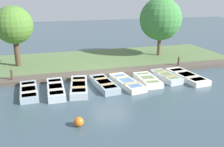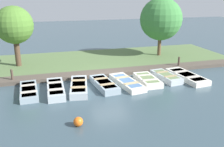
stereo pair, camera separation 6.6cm
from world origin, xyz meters
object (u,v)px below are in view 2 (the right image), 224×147
object	(u,v)px
rowboat_5	(147,80)
rowboat_7	(187,76)
buoy	(78,122)
rowboat_1	(56,89)
park_tree_left	(161,19)
mooring_post_near	(12,76)
rowboat_4	(127,82)
mooring_post_far	(179,63)
rowboat_2	(79,87)
rowboat_6	(166,77)
rowboat_3	(104,84)
rowboat_0	(29,91)
park_tree_far_left	(14,26)

from	to	relation	value
rowboat_5	rowboat_7	world-z (taller)	rowboat_5
rowboat_7	buoy	world-z (taller)	buoy
rowboat_1	rowboat_7	distance (m)	8.94
park_tree_left	rowboat_1	bearing A→B (deg)	-57.55
rowboat_5	mooring_post_near	size ratio (longest dim) A/B	2.71
rowboat_4	buoy	distance (m)	5.82
mooring_post_far	rowboat_5	bearing A→B (deg)	-57.64
rowboat_2	rowboat_6	xyz separation A→B (m)	(-0.28, 6.07, -0.00)
rowboat_6	rowboat_7	bearing A→B (deg)	72.73
rowboat_1	rowboat_6	xyz separation A→B (m)	(-0.32, 7.48, -0.01)
rowboat_2	rowboat_4	world-z (taller)	rowboat_2
rowboat_3	buoy	world-z (taller)	buoy
rowboat_1	park_tree_left	xyz separation A→B (m)	(-6.25, 9.82, 3.26)
rowboat_2	rowboat_3	bearing A→B (deg)	99.89
rowboat_1	rowboat_4	bearing A→B (deg)	91.30
rowboat_0	rowboat_1	bearing A→B (deg)	78.23
rowboat_1	rowboat_2	world-z (taller)	rowboat_1
rowboat_1	rowboat_3	xyz separation A→B (m)	(-0.06, 3.01, -0.01)
rowboat_1	mooring_post_near	size ratio (longest dim) A/B	3.30
buoy	park_tree_left	xyz separation A→B (m)	(-10.61, 9.11, 3.26)
mooring_post_near	park_tree_far_left	xyz separation A→B (m)	(-3.63, 0.15, 2.87)
rowboat_4	rowboat_1	bearing A→B (deg)	-97.66
rowboat_0	buoy	distance (m)	5.12
rowboat_2	mooring_post_far	xyz separation A→B (m)	(-2.36, 8.24, 0.28)
rowboat_0	rowboat_1	world-z (taller)	rowboat_1
rowboat_6	mooring_post_far	distance (m)	3.02
rowboat_4	rowboat_6	xyz separation A→B (m)	(-0.29, 2.96, 0.03)
rowboat_6	park_tree_left	distance (m)	7.17
mooring_post_near	park_tree_far_left	bearing A→B (deg)	177.57
rowboat_4	rowboat_6	bearing A→B (deg)	87.44
rowboat_7	buoy	distance (m)	9.33
rowboat_0	rowboat_7	bearing A→B (deg)	85.85
mooring_post_near	buoy	xyz separation A→B (m)	(6.76, 3.34, -0.28)
rowboat_5	park_tree_far_left	distance (m)	10.82
rowboat_5	mooring_post_near	xyz separation A→B (m)	(-2.32, -8.62, 0.30)
mooring_post_near	mooring_post_far	distance (m)	12.28
rowboat_3	rowboat_7	size ratio (longest dim) A/B	0.87
rowboat_4	rowboat_0	bearing A→B (deg)	-99.99
buoy	rowboat_4	bearing A→B (deg)	139.08
rowboat_2	mooring_post_far	distance (m)	8.58
rowboat_7	park_tree_left	xyz separation A→B (m)	(-6.20, 0.89, 3.30)
rowboat_5	rowboat_1	bearing A→B (deg)	-87.80
rowboat_1	rowboat_7	bearing A→B (deg)	91.20
rowboat_2	park_tree_left	world-z (taller)	park_tree_left
rowboat_2	rowboat_6	distance (m)	6.08
rowboat_4	mooring_post_near	world-z (taller)	mooring_post_near
park_tree_left	rowboat_0	bearing A→B (deg)	-62.15
rowboat_3	mooring_post_far	distance (m)	7.04
mooring_post_near	mooring_post_far	size ratio (longest dim) A/B	1.00
mooring_post_near	park_tree_left	world-z (taller)	park_tree_left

